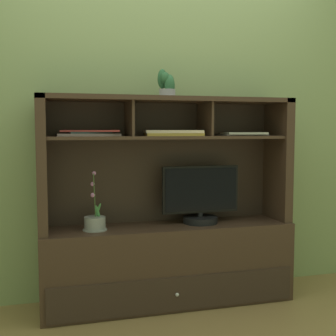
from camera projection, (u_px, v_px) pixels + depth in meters
floor_plane at (168, 303)px, 3.02m from camera, size 6.00×6.00×0.02m
back_wall at (159, 95)px, 3.11m from camera, size 6.00×0.02×2.80m
media_console at (168, 240)px, 2.99m from camera, size 1.66×0.43×1.37m
tv_monitor at (201, 198)px, 3.01m from camera, size 0.53×0.23×0.39m
potted_orchid at (95, 222)px, 2.81m from camera, size 0.15×0.15×0.37m
magazine_stack_left at (173, 133)px, 2.91m from camera, size 0.39×0.25×0.04m
magazine_stack_centre at (243, 134)px, 3.06m from camera, size 0.32×0.24×0.02m
magazine_stack_right at (89, 133)px, 2.78m from camera, size 0.40×0.20×0.04m
potted_succulent at (167, 85)px, 2.91m from camera, size 0.12×0.12×0.19m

